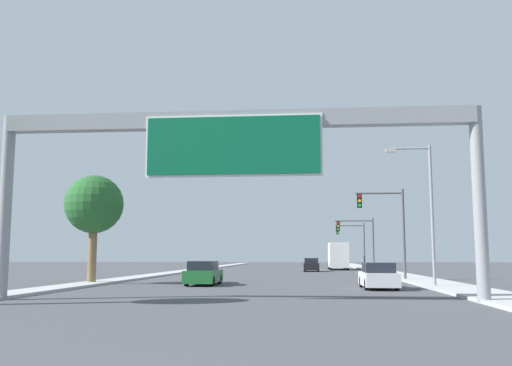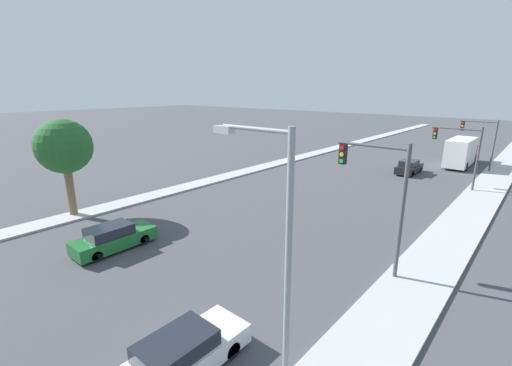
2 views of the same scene
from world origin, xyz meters
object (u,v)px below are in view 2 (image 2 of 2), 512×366
(car_mid_right, at_px, (409,167))
(truck_box_primary, at_px, (462,152))
(car_near_center, at_px, (113,238))
(traffic_light_near_intersection, at_px, (382,189))
(traffic_light_far_intersection, at_px, (483,137))
(street_lamp_right, at_px, (278,253))
(traffic_light_mid_block, at_px, (462,147))
(car_mid_left, at_px, (182,355))
(palm_tree_background, at_px, (64,147))

(car_mid_right, distance_m, truck_box_primary, 8.91)
(car_near_center, distance_m, traffic_light_near_intersection, 15.26)
(traffic_light_far_intersection, distance_m, street_lamp_right, 39.42)
(traffic_light_near_intersection, bearing_deg, traffic_light_mid_block, 90.85)
(car_near_center, distance_m, truck_box_primary, 40.44)
(traffic_light_near_intersection, distance_m, street_lamp_right, 9.44)
(car_mid_left, xyz_separation_m, car_mid_right, (-3.50, 33.94, 0.03))
(street_lamp_right, bearing_deg, traffic_light_mid_block, 92.15)
(car_near_center, distance_m, car_mid_right, 31.70)
(car_mid_left, xyz_separation_m, traffic_light_far_intersection, (2.07, 40.58, 3.25))
(truck_box_primary, distance_m, traffic_light_near_intersection, 31.68)
(car_mid_right, height_order, traffic_light_far_intersection, traffic_light_far_intersection)
(car_mid_right, bearing_deg, traffic_light_mid_block, -31.88)
(street_lamp_right, bearing_deg, palm_tree_background, 172.98)
(traffic_light_far_intersection, bearing_deg, traffic_light_mid_block, -90.94)
(car_mid_left, xyz_separation_m, palm_tree_background, (-18.08, 3.78, 4.48))
(car_mid_left, bearing_deg, car_mid_right, 95.89)
(car_mid_left, height_order, traffic_light_near_intersection, traffic_light_near_intersection)
(traffic_light_near_intersection, bearing_deg, car_near_center, -149.27)
(traffic_light_near_intersection, relative_size, traffic_light_mid_block, 1.15)
(car_near_center, xyz_separation_m, truck_box_primary, (10.50, 39.04, 1.03))
(car_mid_left, relative_size, car_mid_right, 1.07)
(truck_box_primary, distance_m, palm_tree_background, 42.48)
(traffic_light_far_intersection, relative_size, palm_tree_background, 0.82)
(truck_box_primary, bearing_deg, car_mid_left, -90.00)
(car_near_center, bearing_deg, palm_tree_background, 174.34)
(truck_box_primary, bearing_deg, traffic_light_near_intersection, -86.00)
(car_mid_right, bearing_deg, traffic_light_near_intersection, -76.28)
(traffic_light_far_intersection, xyz_separation_m, palm_tree_background, (-20.15, -36.80, 1.23))
(car_near_center, xyz_separation_m, traffic_light_far_intersection, (12.57, 37.55, 3.23))
(truck_box_primary, relative_size, traffic_light_far_intersection, 1.47)
(traffic_light_near_intersection, xyz_separation_m, palm_tree_background, (-20.28, -6.80, 0.67))
(car_mid_right, bearing_deg, traffic_light_far_intersection, 50.00)
(car_near_center, bearing_deg, car_mid_left, -16.10)
(traffic_light_mid_block, bearing_deg, palm_tree_background, -126.71)
(traffic_light_near_intersection, xyz_separation_m, traffic_light_mid_block, (-0.30, 20.00, -0.50))
(car_near_center, height_order, traffic_light_near_intersection, traffic_light_near_intersection)
(car_mid_left, bearing_deg, car_near_center, 163.90)
(traffic_light_far_intersection, bearing_deg, car_mid_left, -92.92)
(traffic_light_near_intersection, relative_size, street_lamp_right, 0.82)
(car_mid_left, distance_m, truck_box_primary, 42.08)
(traffic_light_mid_block, relative_size, palm_tree_background, 0.83)
(car_mid_right, relative_size, traffic_light_mid_block, 0.75)
(car_mid_left, distance_m, street_lamp_right, 5.35)
(traffic_light_mid_block, xyz_separation_m, street_lamp_right, (1.10, -29.40, 0.96))
(traffic_light_mid_block, xyz_separation_m, palm_tree_background, (-19.98, -26.80, 1.18))
(traffic_light_near_intersection, distance_m, traffic_light_mid_block, 20.01)
(car_mid_right, xyz_separation_m, street_lamp_right, (6.51, -32.76, 4.23))
(palm_tree_background, xyz_separation_m, street_lamp_right, (21.09, -2.60, -0.22))
(car_mid_right, relative_size, traffic_light_near_intersection, 0.65)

